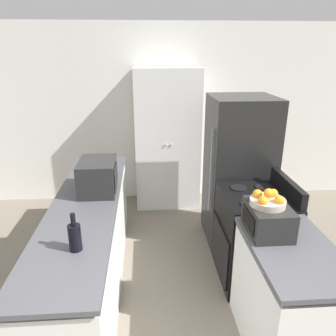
% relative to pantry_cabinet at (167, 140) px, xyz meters
% --- Properties ---
extents(wall_back, '(7.00, 0.06, 2.60)m').
position_rel_pantry_cabinet_xyz_m(wall_back, '(-0.09, 0.30, 0.30)').
color(wall_back, white).
rests_on(wall_back, ground_plane).
extents(counter_left, '(0.60, 2.71, 0.92)m').
position_rel_pantry_cabinet_xyz_m(counter_left, '(-0.89, -1.80, -0.56)').
color(counter_left, silver).
rests_on(counter_left, ground_plane).
extents(counter_right, '(0.60, 0.98, 0.92)m').
position_rel_pantry_cabinet_xyz_m(counter_right, '(0.72, -2.67, -0.56)').
color(counter_right, silver).
rests_on(counter_right, ground_plane).
extents(pantry_cabinet, '(0.92, 0.53, 2.00)m').
position_rel_pantry_cabinet_xyz_m(pantry_cabinet, '(0.00, 0.00, 0.00)').
color(pantry_cabinet, silver).
rests_on(pantry_cabinet, ground_plane).
extents(stove, '(0.66, 0.75, 1.08)m').
position_rel_pantry_cabinet_xyz_m(stove, '(0.74, -1.79, -0.53)').
color(stove, black).
rests_on(stove, ground_plane).
extents(refrigerator, '(0.74, 0.72, 1.75)m').
position_rel_pantry_cabinet_xyz_m(refrigerator, '(0.77, -1.01, -0.13)').
color(refrigerator, black).
rests_on(refrigerator, ground_plane).
extents(microwave, '(0.35, 0.46, 0.32)m').
position_rel_pantry_cabinet_xyz_m(microwave, '(-0.79, -1.57, 0.07)').
color(microwave, black).
rests_on(microwave, counter_left).
extents(wine_bottle, '(0.09, 0.09, 0.28)m').
position_rel_pantry_cabinet_xyz_m(wine_bottle, '(-0.82, -2.57, 0.02)').
color(wine_bottle, black).
rests_on(wine_bottle, counter_left).
extents(toaster_oven, '(0.30, 0.39, 0.22)m').
position_rel_pantry_cabinet_xyz_m(toaster_oven, '(0.59, -2.43, 0.03)').
color(toaster_oven, black).
rests_on(toaster_oven, counter_right).
extents(fruit_bowl, '(0.26, 0.26, 0.13)m').
position_rel_pantry_cabinet_xyz_m(fruit_bowl, '(0.58, -2.43, 0.18)').
color(fruit_bowl, '#B2A893').
rests_on(fruit_bowl, toaster_oven).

